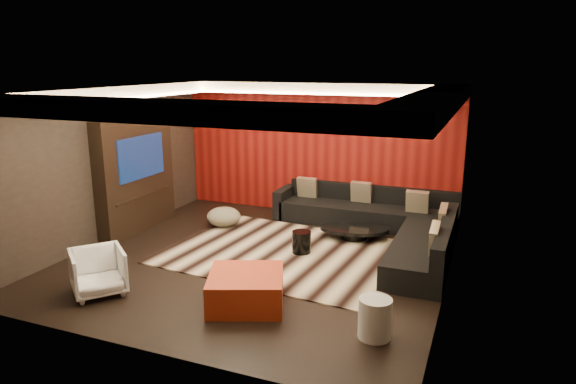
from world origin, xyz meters
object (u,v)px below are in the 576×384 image
at_px(armchair, 98,272).
at_px(drum_stool, 301,242).
at_px(coffee_table, 354,233).
at_px(sectional_sofa, 385,225).
at_px(white_side_table, 375,318).
at_px(orange_ottoman, 246,289).

bearing_deg(armchair, drum_stool, -0.10).
bearing_deg(coffee_table, armchair, -127.65).
relative_size(drum_stool, armchair, 0.53).
distance_m(drum_stool, sectional_sofa, 1.76).
bearing_deg(drum_stool, armchair, -129.88).
relative_size(coffee_table, drum_stool, 3.37).
bearing_deg(sectional_sofa, coffee_table, -151.98).
bearing_deg(armchair, coffee_table, 2.13).
bearing_deg(white_side_table, coffee_table, 108.55).
height_order(orange_ottoman, sectional_sofa, sectional_sofa).
bearing_deg(sectional_sofa, armchair, -130.32).
height_order(drum_stool, white_side_table, white_side_table).
bearing_deg(drum_stool, white_side_table, -52.07).
xyz_separation_m(coffee_table, white_side_table, (1.12, -3.33, 0.12)).
relative_size(coffee_table, white_side_table, 2.58).
bearing_deg(coffee_table, sectional_sofa, 28.02).
distance_m(drum_stool, white_side_table, 2.88).
xyz_separation_m(white_side_table, armchair, (-3.89, -0.26, 0.08)).
relative_size(coffee_table, orange_ottoman, 1.29).
distance_m(armchair, sectional_sofa, 5.07).
distance_m(white_side_table, sectional_sofa, 3.65).
xyz_separation_m(armchair, sectional_sofa, (3.28, 3.86, -0.06)).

